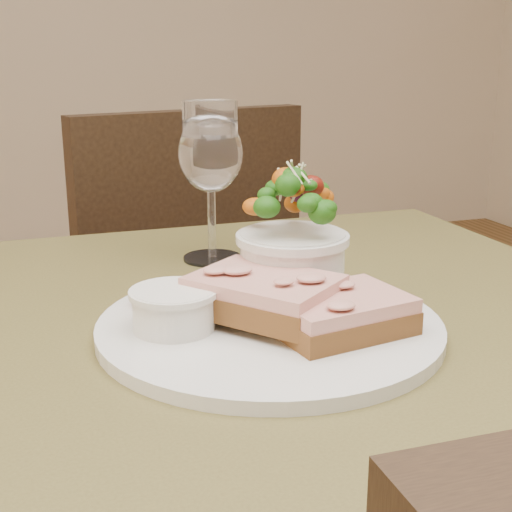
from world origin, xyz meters
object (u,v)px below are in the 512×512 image
object	(u,v)px
ramekin	(174,307)
wine_glass	(211,158)
sandwich_back	(264,295)
salad_bowl	(293,235)
chair_far	(160,402)
dinner_plate	(270,326)
cafe_table	(259,427)
sandwich_front	(340,313)

from	to	relation	value
ramekin	wine_glass	xyz separation A→B (m)	(0.10, 0.23, 0.09)
sandwich_back	wine_glass	world-z (taller)	wine_glass
sandwich_back	ramekin	size ratio (longest dim) A/B	2.17
salad_bowl	wine_glass	bearing A→B (deg)	100.85
chair_far	wine_glass	bearing A→B (deg)	73.51
dinner_plate	chair_far	bearing A→B (deg)	87.41
cafe_table	dinner_plate	distance (m)	0.11
chair_far	sandwich_back	world-z (taller)	chair_far
salad_bowl	ramekin	bearing A→B (deg)	-156.87
cafe_table	dinner_plate	size ratio (longest dim) A/B	2.59
sandwich_back	ramekin	world-z (taller)	sandwich_back
cafe_table	chair_far	bearing A→B (deg)	86.99
salad_bowl	dinner_plate	bearing A→B (deg)	-125.96
dinner_plate	ramekin	bearing A→B (deg)	174.64
ramekin	cafe_table	bearing A→B (deg)	3.90
chair_far	sandwich_back	distance (m)	0.91
sandwich_front	salad_bowl	bearing A→B (deg)	81.65
cafe_table	sandwich_front	bearing A→B (deg)	-45.83
chair_far	dinner_plate	size ratio (longest dim) A/B	2.91
salad_bowl	wine_glass	xyz separation A→B (m)	(-0.03, 0.18, 0.05)
cafe_table	wine_glass	distance (m)	0.32
salad_bowl	sandwich_back	bearing A→B (deg)	-128.87
salad_bowl	chair_far	bearing A→B (deg)	90.99
chair_far	sandwich_front	size ratio (longest dim) A/B	7.16
cafe_table	wine_glass	bearing A→B (deg)	85.56
cafe_table	sandwich_front	size ratio (longest dim) A/B	6.36
sandwich_front	ramekin	world-z (taller)	ramekin
sandwich_back	wine_glass	bearing A→B (deg)	137.42
ramekin	salad_bowl	world-z (taller)	salad_bowl
chair_far	dinner_plate	distance (m)	0.89
cafe_table	chair_far	distance (m)	0.83
chair_far	wine_glass	size ratio (longest dim) A/B	5.14
cafe_table	salad_bowl	size ratio (longest dim) A/B	6.30
ramekin	dinner_plate	bearing A→B (deg)	-5.36
dinner_plate	sandwich_front	xyz separation A→B (m)	(0.05, -0.04, 0.02)
dinner_plate	sandwich_back	xyz separation A→B (m)	(-0.01, 0.00, 0.03)
dinner_plate	salad_bowl	world-z (taller)	salad_bowl
dinner_plate	ramekin	distance (m)	0.09
sandwich_back	chair_far	bearing A→B (deg)	138.68
cafe_table	wine_glass	world-z (taller)	wine_glass
cafe_table	sandwich_back	bearing A→B (deg)	-90.49
cafe_table	ramekin	distance (m)	0.16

